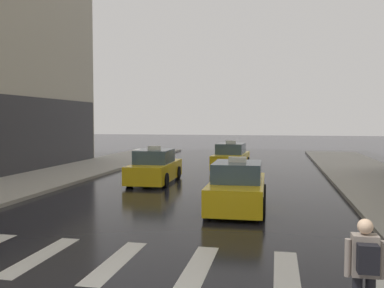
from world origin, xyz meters
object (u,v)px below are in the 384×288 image
(taxi_lead, at_px, (237,188))
(taxi_third, at_px, (231,158))
(taxi_second, at_px, (155,168))
(pedestrian_with_backpack, at_px, (365,266))

(taxi_lead, distance_m, taxi_third, 11.53)
(taxi_second, distance_m, pedestrian_with_backpack, 15.04)
(taxi_third, bearing_deg, pedestrian_with_backpack, -78.27)
(taxi_lead, bearing_deg, taxi_third, 97.33)
(taxi_lead, height_order, taxi_second, same)
(taxi_second, height_order, taxi_third, same)
(taxi_third, xyz_separation_m, pedestrian_with_backpack, (4.05, -19.49, 0.25))
(taxi_lead, xyz_separation_m, taxi_third, (-1.47, 11.43, 0.00))
(taxi_lead, xyz_separation_m, pedestrian_with_backpack, (2.57, -8.05, 0.25))
(taxi_third, relative_size, pedestrian_with_backpack, 2.80)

